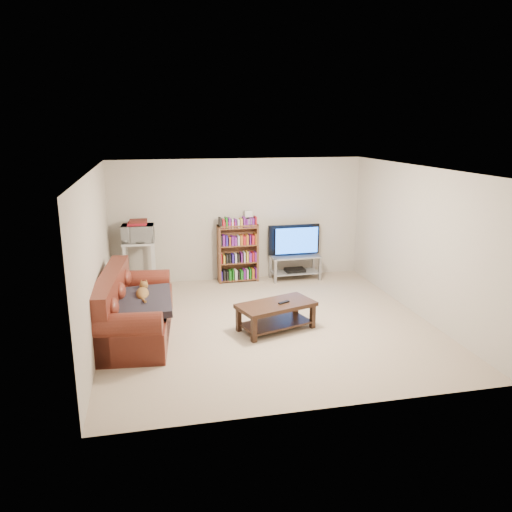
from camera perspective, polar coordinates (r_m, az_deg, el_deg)
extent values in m
plane|color=#C6AE93|center=(7.90, 1.33, -7.72)|extent=(5.00, 5.00, 0.00)
plane|color=white|center=(7.33, 1.44, 9.90)|extent=(5.00, 5.00, 0.00)
plane|color=beige|center=(9.92, -1.99, 4.15)|extent=(5.00, 0.00, 5.00)
plane|color=beige|center=(5.23, 7.82, -5.68)|extent=(5.00, 0.00, 5.00)
plane|color=beige|center=(7.37, -17.87, -0.26)|extent=(0.00, 5.00, 5.00)
plane|color=beige|center=(8.45, 18.10, 1.58)|extent=(0.00, 5.00, 5.00)
cube|color=maroon|center=(7.66, -13.47, -7.19)|extent=(1.15, 2.28, 0.42)
cube|color=maroon|center=(7.61, -16.17, -5.34)|extent=(0.46, 2.21, 0.92)
cube|color=maroon|center=(6.74, -14.41, -9.79)|extent=(0.92, 0.32, 0.54)
cube|color=maroon|center=(8.55, -12.78, -4.39)|extent=(0.92, 0.32, 0.54)
cube|color=#26222B|center=(7.39, -12.98, -5.16)|extent=(0.86, 1.11, 0.19)
cube|color=black|center=(7.55, 2.31, -5.62)|extent=(1.28, 0.91, 0.06)
cube|color=black|center=(7.66, 2.28, -7.67)|extent=(1.15, 0.82, 0.03)
cube|color=black|center=(7.20, -0.25, -8.47)|extent=(0.09, 0.09, 0.36)
cube|color=black|center=(7.73, 6.49, -6.90)|extent=(0.09, 0.09, 0.36)
cube|color=black|center=(7.57, -2.00, -7.29)|extent=(0.09, 0.09, 0.36)
cube|color=black|center=(8.07, 4.54, -5.88)|extent=(0.09, 0.09, 0.36)
cube|color=black|center=(7.55, 3.20, -5.31)|extent=(0.19, 0.13, 0.02)
cube|color=#999EA3|center=(10.01, 4.50, -0.03)|extent=(0.99, 0.46, 0.03)
cube|color=#999EA3|center=(10.10, 4.46, -1.83)|extent=(0.94, 0.44, 0.02)
cube|color=gray|center=(9.77, 2.23, -1.78)|extent=(0.05, 0.05, 0.49)
cube|color=gray|center=(10.05, 7.32, -1.42)|extent=(0.05, 0.05, 0.49)
cube|color=gray|center=(10.12, 1.65, -1.18)|extent=(0.05, 0.05, 0.49)
cube|color=gray|center=(10.39, 6.58, -0.85)|extent=(0.05, 0.05, 0.49)
imported|color=black|center=(9.94, 4.53, 1.76)|extent=(1.06, 0.16, 0.61)
cube|color=black|center=(10.09, 4.46, -1.61)|extent=(0.40, 0.28, 0.06)
cube|color=brown|center=(9.77, -4.25, 0.19)|extent=(0.05, 0.25, 1.15)
cube|color=brown|center=(9.91, 0.06, 0.45)|extent=(0.05, 0.25, 1.15)
cube|color=brown|center=(9.71, -2.11, 3.52)|extent=(0.80, 0.27, 0.03)
cube|color=maroon|center=(9.67, -3.14, 3.76)|extent=(0.23, 0.18, 0.06)
cube|color=silver|center=(9.46, -13.28, 1.48)|extent=(0.61, 0.46, 0.04)
cube|color=silver|center=(9.62, -13.06, -2.08)|extent=(0.55, 0.41, 0.03)
cube|color=silver|center=(9.44, -14.71, -1.58)|extent=(0.05, 0.05, 0.89)
cube|color=silver|center=(9.40, -11.66, -1.47)|extent=(0.05, 0.05, 0.89)
cube|color=silver|center=(9.77, -14.52, -1.02)|extent=(0.05, 0.05, 0.89)
cube|color=silver|center=(9.73, -11.57, -0.91)|extent=(0.05, 0.05, 0.89)
imported|color=silver|center=(9.43, -13.34, 2.54)|extent=(0.60, 0.42, 0.32)
cube|color=maroon|center=(9.39, -13.41, 3.64)|extent=(0.36, 0.32, 0.05)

